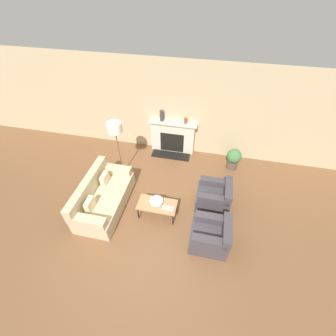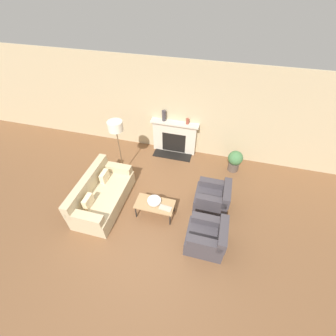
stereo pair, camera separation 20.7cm
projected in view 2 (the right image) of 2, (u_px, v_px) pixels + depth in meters
ground_plane at (148, 226)px, 5.46m from camera, size 18.00×18.00×0.00m
wall_back at (178, 110)px, 6.68m from camera, size 18.00×0.06×2.90m
fireplace at (174, 137)px, 7.21m from camera, size 1.50×0.59×1.10m
couch at (102, 195)px, 5.75m from camera, size 0.95×1.89×0.86m
armchair_near at (207, 237)px, 4.90m from camera, size 0.83×0.75×0.76m
armchair_far at (213, 198)px, 5.69m from camera, size 0.83×0.75×0.76m
coffee_table at (155, 205)px, 5.46m from camera, size 0.95×0.48×0.41m
bowl at (154, 201)px, 5.45m from camera, size 0.33×0.33×0.07m
book at (165, 208)px, 5.32m from camera, size 0.31×0.18×0.02m
floor_lamp at (116, 131)px, 5.80m from camera, size 0.40×0.40×1.76m
mantel_vase_left at (164, 116)px, 6.78m from camera, size 0.12×0.12×0.33m
mantel_vase_center_left at (188, 121)px, 6.71m from camera, size 0.10×0.10×0.17m
potted_plant at (235, 160)px, 6.65m from camera, size 0.43×0.43×0.68m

